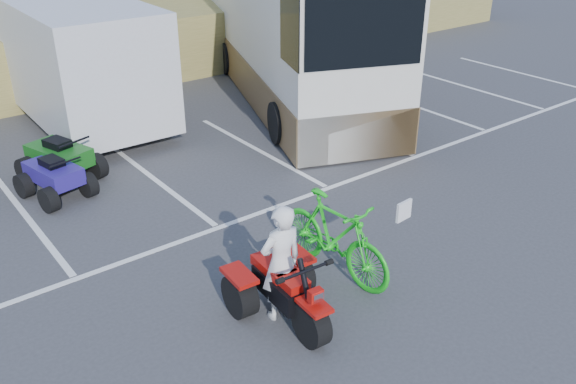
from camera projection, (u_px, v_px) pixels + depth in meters
ground at (298, 289)px, 9.60m from camera, size 100.00×100.00×0.00m
parking_stripes at (212, 184)px, 12.95m from camera, size 28.00×5.16×0.01m
grass_embankment at (6, 30)px, 19.91m from camera, size 40.00×8.50×3.10m
red_trike_atv at (287, 319)px, 8.93m from camera, size 1.45×1.86×1.15m
rider at (281, 263)px, 8.63m from camera, size 0.69×0.48×1.82m
green_dirt_bike at (335, 236)px, 9.70m from camera, size 0.83×2.34×1.38m
cargo_trailer at (73, 56)px, 15.76m from camera, size 2.83×6.83×3.16m
rv_motorhome at (287, 32)px, 17.97m from camera, size 6.86×11.73×4.12m
quad_atv_blue at (58, 196)px, 12.44m from camera, size 1.35×1.63×0.94m
quad_atv_green at (64, 180)px, 13.13m from camera, size 1.63×1.89×1.04m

